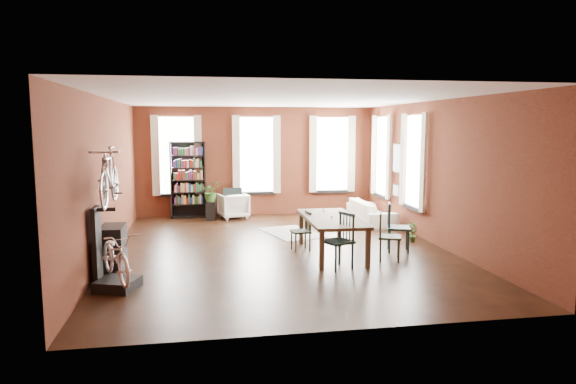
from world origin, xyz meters
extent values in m
plane|color=black|center=(0.00, 0.00, 0.00)|extent=(9.00, 9.00, 0.00)
cube|color=silver|center=(0.00, 0.00, 3.20)|extent=(7.00, 9.00, 0.04)
cube|color=#4B1E12|center=(0.00, 4.50, 1.60)|extent=(7.00, 0.04, 3.20)
cube|color=#4B1E12|center=(0.00, -4.50, 1.60)|extent=(7.00, 0.04, 3.20)
cube|color=#4B1E12|center=(-3.50, 0.00, 1.60)|extent=(0.04, 9.00, 3.20)
cube|color=#4B1E12|center=(3.50, 0.00, 1.60)|extent=(0.04, 9.00, 3.20)
cube|color=white|center=(-2.30, 4.47, 1.80)|extent=(1.00, 0.04, 2.20)
cube|color=beige|center=(-2.30, 4.40, 1.80)|extent=(1.40, 0.06, 2.30)
cube|color=white|center=(0.00, 4.47, 1.80)|extent=(1.00, 0.04, 2.20)
cube|color=beige|center=(0.00, 4.40, 1.80)|extent=(1.40, 0.06, 2.30)
cube|color=white|center=(2.30, 4.47, 1.80)|extent=(1.00, 0.04, 2.20)
cube|color=beige|center=(2.30, 4.40, 1.80)|extent=(1.40, 0.06, 2.30)
cube|color=white|center=(3.47, 1.00, 1.80)|extent=(0.04, 1.00, 2.20)
cube|color=beige|center=(3.40, 1.00, 1.80)|extent=(0.06, 1.40, 2.30)
cube|color=white|center=(3.47, 3.20, 1.80)|extent=(0.04, 1.00, 2.20)
cube|color=beige|center=(3.40, 3.20, 1.80)|extent=(0.06, 1.40, 2.30)
cube|color=black|center=(3.46, 2.10, 1.80)|extent=(0.04, 0.55, 0.75)
cube|color=black|center=(3.46, 2.10, 0.95)|extent=(0.04, 0.45, 0.35)
cube|color=brown|center=(0.97, -0.63, 0.39)|extent=(1.09, 2.33, 0.79)
cube|color=#173333|center=(0.83, -1.64, 0.52)|extent=(0.62, 0.62, 1.03)
cube|color=black|center=(0.42, -0.15, 0.42)|extent=(0.42, 0.42, 0.83)
cube|color=black|center=(2.00, -1.24, 0.47)|extent=(0.56, 0.56, 0.94)
cube|color=#163130|center=(2.44, -0.59, 0.51)|extent=(0.60, 0.60, 1.03)
cube|color=black|center=(-2.00, 4.30, 1.10)|extent=(1.00, 0.32, 2.20)
imported|color=white|center=(-0.73, 4.01, 0.39)|extent=(0.91, 0.88, 0.79)
imported|color=beige|center=(2.95, 2.60, 0.41)|extent=(0.61, 2.08, 0.81)
cube|color=black|center=(0.55, 1.64, 0.01)|extent=(1.55, 1.98, 0.01)
cube|color=black|center=(-3.02, -2.24, 0.09)|extent=(0.77, 0.77, 0.17)
cube|color=black|center=(-3.40, -1.80, 0.65)|extent=(0.16, 0.60, 1.30)
cube|color=black|center=(-3.28, -0.90, 0.40)|extent=(0.40, 0.80, 0.80)
cube|color=black|center=(-1.37, 3.80, 0.26)|extent=(0.29, 0.29, 0.52)
imported|color=#2E6227|center=(2.75, 3.60, 0.13)|extent=(0.35, 0.61, 0.27)
imported|color=#346026|center=(3.11, 0.22, 0.09)|extent=(0.45, 0.54, 0.17)
imported|color=silver|center=(-3.02, -2.28, 0.94)|extent=(0.80, 0.95, 1.53)
imported|color=#A5A8AD|center=(-3.15, -1.80, 2.13)|extent=(0.47, 1.00, 1.66)
imported|color=#2E6327|center=(-1.36, 3.83, 0.75)|extent=(0.64, 0.69, 0.46)
camera|label=1|loc=(-1.67, -10.65, 2.63)|focal=32.00mm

